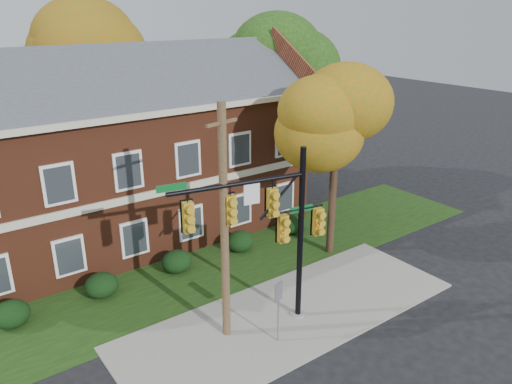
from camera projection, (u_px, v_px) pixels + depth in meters
ground at (308, 327)px, 18.89m from camera, size 120.00×120.00×0.00m
sidewalk at (291, 314)px, 19.64m from camera, size 14.00×5.00×0.08m
grass_strip at (222, 265)px, 23.42m from camera, size 30.00×6.00×0.04m
apartment_building at (123, 142)px, 25.07m from camera, size 18.80×8.80×9.74m
hedge_far_left at (11, 314)px, 18.79m from camera, size 1.40×1.26×1.05m
hedge_left at (102, 285)px, 20.73m from camera, size 1.40×1.26×1.05m
hedge_center at (177, 261)px, 22.66m from camera, size 1.40×1.26×1.05m
hedge_right at (240, 241)px, 24.60m from camera, size 1.40×1.26×1.05m
hedge_far_right at (294, 224)px, 26.54m from camera, size 1.40×1.26×1.05m
tree_near_right at (343, 119)px, 22.38m from camera, size 4.50×4.25×8.58m
tree_right_rear at (287, 63)px, 30.90m from camera, size 6.30×5.95×10.62m
tree_far_rear at (88, 51)px, 30.39m from camera, size 6.84×6.46×11.52m
traffic_signal at (271, 222)px, 17.56m from camera, size 6.07×1.35×6.88m
utility_pole at (224, 227)px, 16.91m from camera, size 1.33×0.41×8.65m
sign_post at (278, 303)px, 17.44m from camera, size 0.36×0.10×2.48m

